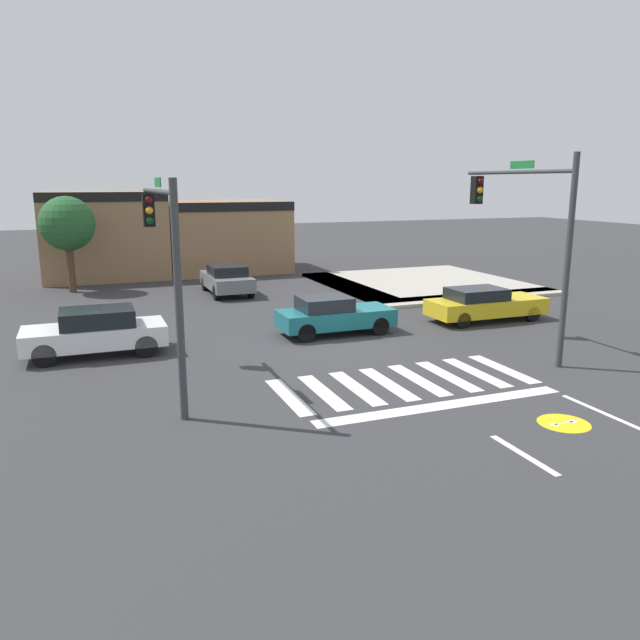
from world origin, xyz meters
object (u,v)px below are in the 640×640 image
Objects in this scene: traffic_signal_southwest at (162,242)px; car_white at (96,332)px; traffic_signal_southeast at (526,219)px; car_teal at (333,315)px; roadside_tree at (67,224)px; car_yellow at (484,304)px; car_gray at (227,279)px.

traffic_signal_southwest is 1.37× the size of car_white.
traffic_signal_southeast is 1.50× the size of car_teal.
roadside_tree is (-0.74, 12.60, 2.59)m from car_white.
car_yellow is at bearing -22.27° from traffic_signal_southeast.
roadside_tree is at bearing -115.15° from car_gray.
traffic_signal_southwest reaches higher than car_yellow.
car_white is 0.91× the size of roadside_tree.
traffic_signal_southwest is 13.70m from car_yellow.
car_white is 1.05× the size of car_gray.
car_teal is at bearing -1.03° from car_white.
car_teal is (1.72, -9.42, -0.04)m from car_gray.
car_white is (-1.71, 4.15, -3.12)m from traffic_signal_southwest.
car_gray is at bearing 25.18° from traffic_signal_southeast.
traffic_signal_southeast is 21.73m from roadside_tree.
car_teal is at bearing 178.71° from car_yellow.
car_white is (-14.45, 0.29, 0.09)m from car_yellow.
car_teal is at bearing -57.73° from traffic_signal_southwest.
traffic_signal_southeast reaches higher than traffic_signal_southwest.
car_gray is at bearing -19.00° from traffic_signal_southwest.
car_yellow is 1.10× the size of car_white.
traffic_signal_southeast is at bearing -51.55° from roadside_tree.
car_gray is at bearing -25.15° from roadside_tree.
car_white is at bearing 178.97° from car_teal.
traffic_signal_southwest is at bearing -147.73° from car_teal.
traffic_signal_southwest is at bearing -81.70° from roadside_tree.
car_teal is (-6.40, 0.14, 0.02)m from car_yellow.
car_teal is 15.71m from roadside_tree.
traffic_signal_southwest is 11.07m from traffic_signal_southeast.
car_gray is 0.99× the size of car_teal.
car_white is 8.05m from car_teal.
car_gray is (6.33, 9.28, -0.03)m from car_white.
car_yellow is at bearing 40.32° from car_gray.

